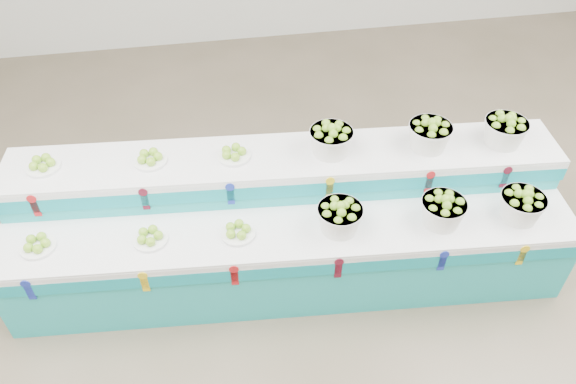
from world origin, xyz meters
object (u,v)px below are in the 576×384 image
object	(u,v)px
basket_lower_left	(340,217)
plate_upper_mid	(150,157)
display_stand	(288,224)
basket_upper_right	(505,130)

from	to	relation	value
basket_lower_left	plate_upper_mid	xyz separation A→B (m)	(-1.36, 0.66, 0.23)
display_stand	basket_lower_left	xyz separation A→B (m)	(0.34, -0.30, 0.33)
basket_lower_left	basket_upper_right	xyz separation A→B (m)	(1.44, 0.43, 0.30)
display_stand	plate_upper_mid	bearing A→B (deg)	165.29
basket_lower_left	plate_upper_mid	bearing A→B (deg)	153.98
display_stand	plate_upper_mid	size ratio (longest dim) A/B	16.83
plate_upper_mid	basket_upper_right	world-z (taller)	basket_upper_right
basket_upper_right	display_stand	bearing A→B (deg)	-175.83
plate_upper_mid	basket_upper_right	bearing A→B (deg)	-4.71
display_stand	basket_upper_right	world-z (taller)	basket_upper_right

